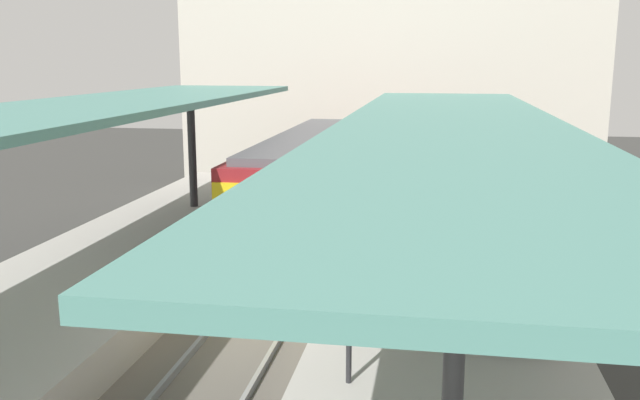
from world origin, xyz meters
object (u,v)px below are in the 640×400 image
(platform_sign, at_px, (350,272))
(passenger_near_bench, at_px, (368,248))
(commuter_train, at_px, (315,187))
(platform_bench, at_px, (510,320))
(litter_bin, at_px, (401,223))

(platform_sign, distance_m, passenger_near_bench, 3.83)
(commuter_train, xyz_separation_m, passenger_near_bench, (2.30, -7.14, 0.19))
(commuter_train, relative_size, passenger_near_bench, 6.32)
(platform_sign, bearing_deg, commuter_train, 102.53)
(commuter_train, distance_m, platform_bench, 10.44)
(commuter_train, height_order, platform_bench, commuter_train)
(litter_bin, relative_size, passenger_near_bench, 0.45)
(litter_bin, bearing_deg, passenger_near_bench, -95.44)
(platform_bench, relative_size, platform_sign, 0.63)
(litter_bin, bearing_deg, commuter_train, 133.98)
(commuter_train, xyz_separation_m, platform_sign, (2.42, -10.90, 0.90))
(platform_bench, relative_size, passenger_near_bench, 0.80)
(platform_sign, height_order, passenger_near_bench, platform_sign)
(commuter_train, relative_size, platform_sign, 5.03)
(commuter_train, xyz_separation_m, litter_bin, (2.71, -2.81, -0.33))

